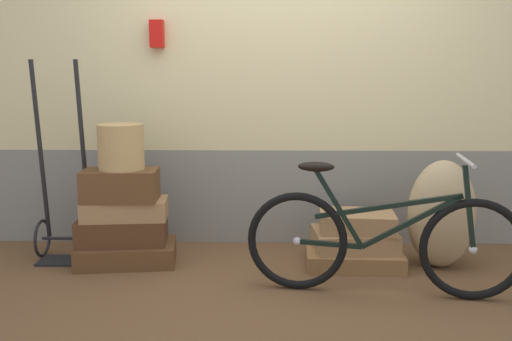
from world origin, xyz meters
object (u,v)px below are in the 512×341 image
Objects in this scene: suitcase_4 at (353,257)px; suitcase_5 at (354,239)px; suitcase_6 at (357,221)px; burlap_sack at (441,214)px; suitcase_1 at (122,231)px; luggage_trolley at (65,211)px; bicycle at (382,241)px; suitcase_3 at (120,185)px; suitcase_2 at (125,209)px; suitcase_0 at (127,253)px; wicker_basket at (121,147)px.

suitcase_5 reaches higher than suitcase_4.
burlap_sack reaches higher than suitcase_6.
luggage_trolley is at bearing 161.80° from suitcase_1.
luggage_trolley reaches higher than suitcase_1.
suitcase_5 is at bearing 97.63° from bicycle.
suitcase_4 is at bearing 177.70° from burlap_sack.
suitcase_3 is 1.68m from suitcase_5.
suitcase_0 is at bearing -89.21° from suitcase_2.
bicycle is at bearing -86.39° from suitcase_5.
bicycle is (1.68, -0.53, -0.06)m from suitcase_2.
suitcase_3 is at bearing -142.74° from suitcase_2.
suitcase_1 is 1.09× the size of suitcase_5.
suitcase_4 is 0.40× the size of bicycle.
burlap_sack is (2.19, -0.02, -0.02)m from suitcase_2.
suitcase_6 is at bearing -4.98° from suitcase_1.
luggage_trolley reaches higher than suitcase_3.
suitcase_2 is 0.77× the size of burlap_sack.
suitcase_1 is 1.64m from suitcase_4.
suitcase_0 is at bearing 162.99° from bicycle.
bicycle is at bearing -22.78° from suitcase_1.
suitcase_5 is at bearing 175.08° from burlap_sack.
wicker_basket is at bearing -178.24° from suitcase_4.
bicycle reaches higher than suitcase_2.
suitcase_4 is at bearing -6.52° from suitcase_0.
suitcase_5 is 1.75m from wicker_basket.
suitcase_0 is 0.50m from suitcase_3.
suitcase_4 is 0.25m from suitcase_6.
suitcase_3 is 1.62× the size of wicker_basket.
suitcase_5 is (1.61, 0.04, 0.10)m from suitcase_0.
suitcase_1 is 1.06× the size of suitcase_2.
wicker_basket is 0.22× the size of luggage_trolley.
suitcase_4 is 1.28× the size of suitcase_6.
suitcase_5 reaches higher than suitcase_0.
wicker_basket is at bearing 176.61° from suitcase_5.
suitcase_5 is 0.13m from suitcase_6.
burlap_sack is at bearing -0.84° from wicker_basket.
suitcase_1 is at bearing -174.99° from suitcase_6.
suitcase_0 is 0.41× the size of bicycle.
bicycle is at bearing -19.62° from suitcase_3.
suitcase_0 is 0.90× the size of burlap_sack.
suitcase_3 is at bearing -174.07° from suitcase_6.
wicker_basket reaches higher than suitcase_4.
suitcase_6 is at bearing -4.86° from suitcase_2.
suitcase_5 is (0.01, 0.03, 0.12)m from suitcase_4.
burlap_sack is (2.21, -0.03, -0.46)m from wicker_basket.
luggage_trolley is (-0.47, 0.12, 0.27)m from suitcase_0.
wicker_basket is 0.19× the size of bicycle.
suitcase_5 is at bearing 78.73° from suitcase_4.
suitcase_3 is 0.31× the size of bicycle.
suitcase_4 is at bearing -2.94° from luggage_trolley.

